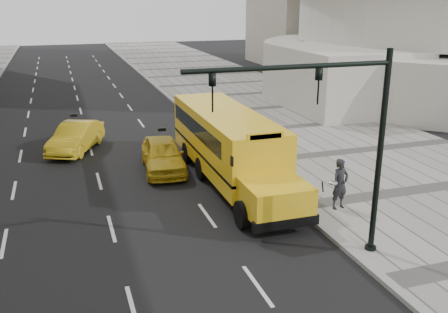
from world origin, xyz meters
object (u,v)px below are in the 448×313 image
object	(u,v)px
taxi_near	(163,155)
pedestrian	(340,184)
taxi_far	(76,137)
school_bus	(228,141)
traffic_signal	(340,132)

from	to	relation	value
taxi_near	pedestrian	xyz separation A→B (m)	(5.32, -6.75, 0.35)
pedestrian	taxi_near	bearing A→B (deg)	116.62
taxi_near	pedestrian	world-z (taller)	pedestrian
taxi_far	taxi_near	bearing A→B (deg)	-26.47
school_bus	taxi_near	bearing A→B (deg)	141.18
school_bus	taxi_far	size ratio (longest dim) A/B	2.56
taxi_far	traffic_signal	bearing A→B (deg)	-40.33
taxi_near	pedestrian	bearing A→B (deg)	-46.63
taxi_near	school_bus	bearing A→B (deg)	-33.68
school_bus	pedestrian	xyz separation A→B (m)	(2.82, -4.74, -0.65)
taxi_near	traffic_signal	size ratio (longest dim) A/B	0.70
traffic_signal	taxi_near	bearing A→B (deg)	107.87
school_bus	traffic_signal	xyz separation A→B (m)	(0.69, -7.89, 2.33)
school_bus	taxi_far	bearing A→B (deg)	133.61
taxi_far	pedestrian	world-z (taller)	pedestrian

